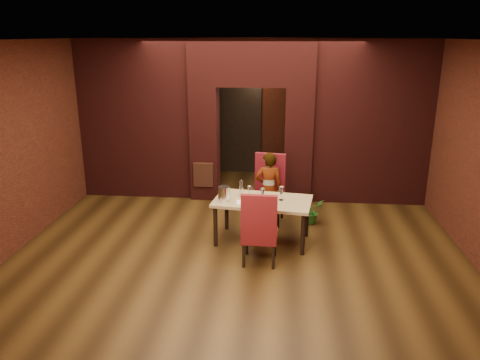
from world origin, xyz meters
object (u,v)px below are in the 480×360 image
object	(u,v)px
potted_plant	(311,211)
wine_glass_c	(281,193)
chair_near	(260,227)
wine_glass_b	(263,194)
person_seated	(268,188)
chair_far	(268,190)
wine_bucket	(224,194)
dining_table	(262,221)
water_bottle	(241,188)
wine_glass_a	(250,192)

from	to	relation	value
potted_plant	wine_glass_c	bearing A→B (deg)	-122.56
chair_near	wine_glass_b	world-z (taller)	chair_near
chair_near	person_seated	size ratio (longest dim) A/B	0.86
chair_far	wine_glass_c	world-z (taller)	chair_far
wine_glass_c	wine_bucket	world-z (taller)	wine_bucket
wine_glass_b	chair_near	bearing A→B (deg)	-90.09
person_seated	chair_near	bearing A→B (deg)	81.24
dining_table	wine_bucket	size ratio (longest dim) A/B	6.56
dining_table	person_seated	size ratio (longest dim) A/B	1.17
chair_near	wine_glass_c	xyz separation A→B (m)	(0.30, 0.74, 0.27)
chair_far	potted_plant	distance (m)	0.87
wine_glass_c	wine_glass_b	bearing A→B (deg)	176.27
dining_table	wine_glass_b	size ratio (longest dim) A/B	8.46
person_seated	potted_plant	xyz separation A→B (m)	(0.77, 0.07, -0.43)
person_seated	water_bottle	xyz separation A→B (m)	(-0.43, -0.61, 0.20)
wine_bucket	potted_plant	size ratio (longest dim) A/B	0.52
wine_bucket	potted_plant	distance (m)	1.85
person_seated	wine_bucket	size ratio (longest dim) A/B	5.60
wine_glass_b	wine_glass_a	bearing A→B (deg)	158.91
wine_glass_b	dining_table	bearing A→B (deg)	-82.93
dining_table	person_seated	world-z (taller)	person_seated
wine_glass_a	potted_plant	size ratio (longest dim) A/B	0.41
person_seated	wine_glass_a	distance (m)	0.75
chair_far	chair_near	distance (m)	1.58
dining_table	wine_glass_a	xyz separation A→B (m)	(-0.22, 0.11, 0.46)
chair_near	wine_glass_a	xyz separation A→B (m)	(-0.22, 0.84, 0.25)
chair_far	wine_bucket	world-z (taller)	chair_far
wine_glass_a	water_bottle	world-z (taller)	water_bottle
chair_near	water_bottle	distance (m)	1.02
wine_glass_c	water_bottle	distance (m)	0.68
chair_far	wine_bucket	distance (m)	1.18
dining_table	chair_far	size ratio (longest dim) A/B	1.26
person_seated	wine_glass_c	world-z (taller)	person_seated
wine_glass_b	potted_plant	bearing A→B (deg)	44.68
dining_table	water_bottle	bearing A→B (deg)	161.05
dining_table	wine_bucket	world-z (taller)	wine_bucket
dining_table	wine_bucket	distance (m)	0.79
dining_table	wine_glass_a	world-z (taller)	wine_glass_a
person_seated	wine_glass_b	xyz separation A→B (m)	(-0.07, -0.76, 0.16)
wine_glass_a	chair_near	bearing A→B (deg)	-75.66
person_seated	wine_bucket	distance (m)	1.14
dining_table	wine_glass_c	xyz separation A→B (m)	(0.29, 0.01, 0.48)
chair_near	wine_glass_a	world-z (taller)	chair_near
wine_glass_b	wine_glass_c	world-z (taller)	wine_glass_c
chair_near	water_bottle	xyz separation A→B (m)	(-0.36, 0.91, 0.29)
wine_glass_b	potted_plant	xyz separation A→B (m)	(0.84, 0.83, -0.59)
chair_far	person_seated	xyz separation A→B (m)	(0.01, -0.06, 0.05)
dining_table	potted_plant	xyz separation A→B (m)	(0.84, 0.86, -0.14)
wine_glass_b	potted_plant	distance (m)	1.32
wine_glass_a	water_bottle	size ratio (longest dim) A/B	0.70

